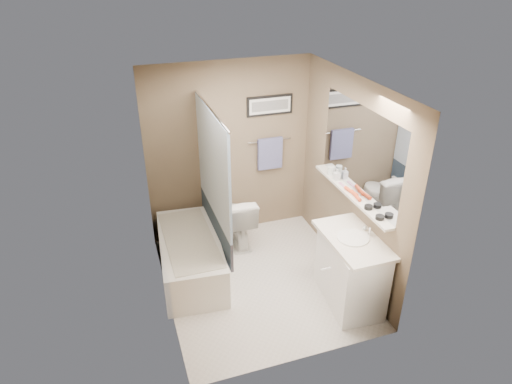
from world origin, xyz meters
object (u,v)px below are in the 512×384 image
object	(u,v)px
hair_brush_front	(356,196)
soap_bottle	(337,174)
toilet	(237,219)
candle_bowl_near	(380,217)
candle_bowl_far	(368,207)
vanity	(351,271)
bathtub	(191,256)
hair_brush_back	(351,191)
glass_jar	(331,171)

from	to	relation	value
hair_brush_front	soap_bottle	xyz separation A→B (m)	(0.00, 0.47, 0.05)
toilet	candle_bowl_near	distance (m)	2.10
candle_bowl_near	candle_bowl_far	distance (m)	0.22
vanity	bathtub	bearing A→B (deg)	152.82
vanity	hair_brush_back	distance (m)	0.89
toilet	glass_jar	world-z (taller)	glass_jar
glass_jar	bathtub	bearing A→B (deg)	178.03
toilet	hair_brush_back	bearing A→B (deg)	136.22
bathtub	vanity	distance (m)	1.92
vanity	hair_brush_front	xyz separation A→B (m)	(0.19, 0.36, 0.74)
vanity	candle_bowl_far	world-z (taller)	candle_bowl_far
toilet	hair_brush_front	xyz separation A→B (m)	(1.05, -1.15, 0.77)
toilet	candle_bowl_far	distance (m)	1.93
hair_brush_back	glass_jar	distance (m)	0.51
hair_brush_front	hair_brush_back	size ratio (longest dim) A/B	1.00
bathtub	glass_jar	xyz separation A→B (m)	(1.79, -0.06, 0.92)
vanity	hair_brush_front	world-z (taller)	hair_brush_front
glass_jar	soap_bottle	bearing A→B (deg)	-90.00
soap_bottle	glass_jar	bearing A→B (deg)	90.00
vanity	glass_jar	bearing A→B (deg)	85.20
candle_bowl_near	hair_brush_front	size ratio (longest dim) A/B	0.41
glass_jar	hair_brush_back	bearing A→B (deg)	-90.00
candle_bowl_near	hair_brush_front	world-z (taller)	hair_brush_front
hair_brush_front	soap_bottle	world-z (taller)	soap_bottle
bathtub	soap_bottle	xyz separation A→B (m)	(1.79, -0.21, 0.94)
toilet	vanity	xyz separation A→B (m)	(0.87, -1.51, 0.04)
hair_brush_front	candle_bowl_far	bearing A→B (deg)	-90.00
soap_bottle	hair_brush_back	bearing A→B (deg)	-90.00
hair_brush_back	vanity	bearing A→B (deg)	-111.60
hair_brush_back	soap_bottle	world-z (taller)	soap_bottle
vanity	glass_jar	distance (m)	1.26
vanity	glass_jar	size ratio (longest dim) A/B	9.00
bathtub	hair_brush_back	distance (m)	2.07
bathtub	glass_jar	world-z (taller)	glass_jar
candle_bowl_near	glass_jar	distance (m)	1.11
candle_bowl_near	candle_bowl_far	xyz separation A→B (m)	(0.00, 0.22, 0.00)
bathtub	glass_jar	size ratio (longest dim) A/B	15.00
vanity	hair_brush_back	size ratio (longest dim) A/B	4.09
candle_bowl_near	hair_brush_front	xyz separation A→B (m)	(0.00, 0.49, 0.00)
vanity	candle_bowl_far	size ratio (longest dim) A/B	10.00
hair_brush_front	glass_jar	xyz separation A→B (m)	(0.00, 0.62, 0.03)
candle_bowl_near	hair_brush_back	bearing A→B (deg)	90.00
bathtub	hair_brush_front	size ratio (longest dim) A/B	6.82
hair_brush_back	soap_bottle	xyz separation A→B (m)	(0.00, 0.36, 0.05)
toilet	vanity	size ratio (longest dim) A/B	0.81
vanity	candle_bowl_near	world-z (taller)	candle_bowl_near
bathtub	glass_jar	bearing A→B (deg)	2.75
bathtub	hair_brush_front	xyz separation A→B (m)	(1.79, -0.68, 0.89)
toilet	candle_bowl_far	size ratio (longest dim) A/B	8.08
toilet	hair_brush_back	world-z (taller)	hair_brush_back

